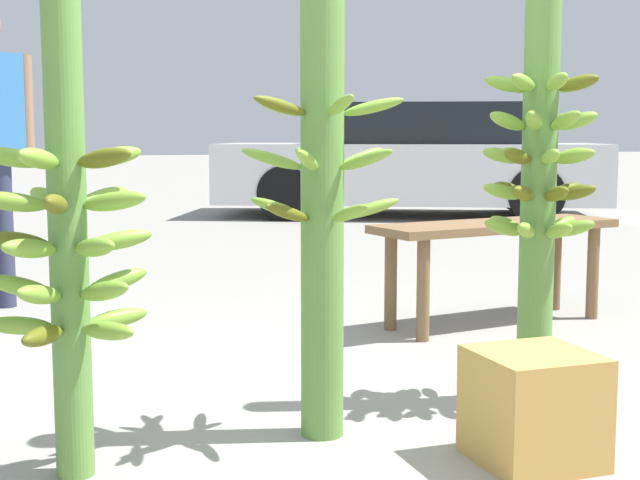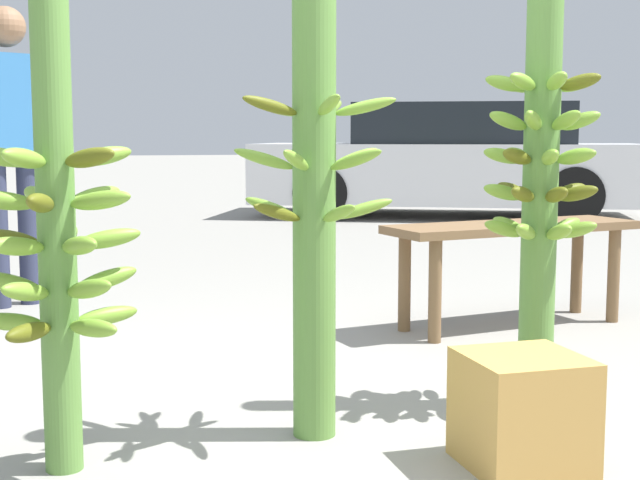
{
  "view_description": "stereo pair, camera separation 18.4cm",
  "coord_description": "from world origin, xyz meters",
  "px_view_note": "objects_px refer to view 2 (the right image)",
  "views": [
    {
      "loc": [
        -0.93,
        -2.34,
        0.93
      ],
      "look_at": [
        0.1,
        0.61,
        0.57
      ],
      "focal_mm": 50.0,
      "sensor_mm": 36.0,
      "label": 1
    },
    {
      "loc": [
        -0.76,
        -2.39,
        0.93
      ],
      "look_at": [
        0.1,
        0.61,
        0.57
      ],
      "focal_mm": 50.0,
      "sensor_mm": 36.0,
      "label": 2
    }
  ],
  "objects_px": {
    "banana_stalk_left": "(56,224)",
    "parked_car": "(450,162)",
    "banana_stalk_right": "(541,165)",
    "market_bench": "(512,241)",
    "banana_stalk_center": "(314,201)",
    "produce_crate": "(522,411)",
    "vendor_person": "(9,128)"
  },
  "relations": [
    {
      "from": "banana_stalk_left",
      "to": "banana_stalk_center",
      "type": "bearing_deg",
      "value": 6.7
    },
    {
      "from": "banana_stalk_center",
      "to": "vendor_person",
      "type": "height_order",
      "value": "vendor_person"
    },
    {
      "from": "banana_stalk_left",
      "to": "parked_car",
      "type": "xyz_separation_m",
      "value": [
        4.32,
        7.01,
        -0.06
      ]
    },
    {
      "from": "banana_stalk_center",
      "to": "market_bench",
      "type": "relative_size",
      "value": 1.08
    },
    {
      "from": "vendor_person",
      "to": "produce_crate",
      "type": "distance_m",
      "value": 3.39
    },
    {
      "from": "banana_stalk_right",
      "to": "market_bench",
      "type": "xyz_separation_m",
      "value": [
        0.54,
        1.19,
        -0.41
      ]
    },
    {
      "from": "banana_stalk_right",
      "to": "banana_stalk_center",
      "type": "bearing_deg",
      "value": -174.02
    },
    {
      "from": "market_bench",
      "to": "produce_crate",
      "type": "bearing_deg",
      "value": -126.44
    },
    {
      "from": "banana_stalk_center",
      "to": "banana_stalk_right",
      "type": "bearing_deg",
      "value": 5.98
    },
    {
      "from": "market_bench",
      "to": "parked_car",
      "type": "xyz_separation_m",
      "value": [
        2.21,
        5.64,
        0.21
      ]
    },
    {
      "from": "vendor_person",
      "to": "market_bench",
      "type": "xyz_separation_m",
      "value": [
        2.37,
        -1.24,
        -0.55
      ]
    },
    {
      "from": "banana_stalk_center",
      "to": "parked_car",
      "type": "relative_size",
      "value": 0.31
    },
    {
      "from": "banana_stalk_right",
      "to": "parked_car",
      "type": "relative_size",
      "value": 0.35
    },
    {
      "from": "parked_car",
      "to": "produce_crate",
      "type": "distance_m",
      "value": 7.97
    },
    {
      "from": "market_bench",
      "to": "parked_car",
      "type": "relative_size",
      "value": 0.28
    },
    {
      "from": "banana_stalk_left",
      "to": "market_bench",
      "type": "height_order",
      "value": "banana_stalk_left"
    },
    {
      "from": "vendor_person",
      "to": "parked_car",
      "type": "height_order",
      "value": "vendor_person"
    },
    {
      "from": "banana_stalk_center",
      "to": "parked_car",
      "type": "height_order",
      "value": "banana_stalk_center"
    },
    {
      "from": "vendor_person",
      "to": "parked_car",
      "type": "xyz_separation_m",
      "value": [
        4.57,
        4.41,
        -0.34
      ]
    },
    {
      "from": "banana_stalk_left",
      "to": "banana_stalk_right",
      "type": "height_order",
      "value": "banana_stalk_right"
    },
    {
      "from": "banana_stalk_left",
      "to": "produce_crate",
      "type": "xyz_separation_m",
      "value": [
        1.25,
        -0.33,
        -0.53
      ]
    },
    {
      "from": "banana_stalk_left",
      "to": "vendor_person",
      "type": "xyz_separation_m",
      "value": [
        -0.26,
        2.6,
        0.28
      ]
    },
    {
      "from": "banana_stalk_center",
      "to": "parked_car",
      "type": "bearing_deg",
      "value": 62.75
    },
    {
      "from": "banana_stalk_left",
      "to": "market_bench",
      "type": "bearing_deg",
      "value": 32.79
    },
    {
      "from": "vendor_person",
      "to": "parked_car",
      "type": "relative_size",
      "value": 0.35
    },
    {
      "from": "banana_stalk_center",
      "to": "produce_crate",
      "type": "height_order",
      "value": "banana_stalk_center"
    },
    {
      "from": "vendor_person",
      "to": "market_bench",
      "type": "height_order",
      "value": "vendor_person"
    },
    {
      "from": "market_bench",
      "to": "produce_crate",
      "type": "height_order",
      "value": "market_bench"
    },
    {
      "from": "banana_stalk_left",
      "to": "banana_stalk_center",
      "type": "height_order",
      "value": "banana_stalk_left"
    },
    {
      "from": "banana_stalk_left",
      "to": "produce_crate",
      "type": "height_order",
      "value": "banana_stalk_left"
    },
    {
      "from": "produce_crate",
      "to": "banana_stalk_left",
      "type": "bearing_deg",
      "value": 165.07
    },
    {
      "from": "parked_car",
      "to": "produce_crate",
      "type": "relative_size",
      "value": 14.55
    }
  ]
}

